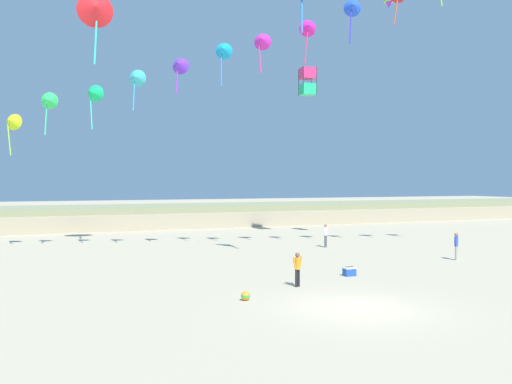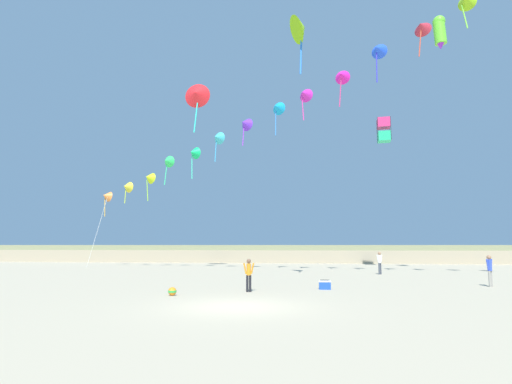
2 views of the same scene
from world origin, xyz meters
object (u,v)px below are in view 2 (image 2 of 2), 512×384
Objects in this scene: large_kite_mid_trail at (196,94)px; person_mid_center at (490,268)px; large_kite_outer_drift at (440,31)px; beach_ball at (172,291)px; person_near_right at (249,273)px; beach_cooler at (325,285)px; large_kite_low_lead at (301,29)px; large_kite_high_solo at (384,130)px; person_near_left at (380,261)px.

person_mid_center is at bearing -31.41° from large_kite_mid_trail.
large_kite_outer_drift reaches higher than beach_ball.
beach_cooler is at bearing 22.98° from person_near_right.
large_kite_low_lead reaches higher than beach_cooler.
beach_ball is at bearing -77.20° from large_kite_mid_trail.
person_near_right is 0.31× the size of large_kite_mid_trail.
large_kite_mid_trail reaches higher than large_kite_low_lead.
beach_ball is at bearing -160.25° from person_mid_center.
person_near_right is 15.68m from large_kite_low_lead.
person_near_right is at bearing -157.02° from beach_cooler.
large_kite_high_solo is (7.71, 14.27, -2.62)m from large_kite_low_lead.
large_kite_mid_trail reaches higher than beach_cooler.
beach_ball is (-16.62, -14.04, -18.77)m from large_kite_outer_drift.
large_kite_high_solo is (17.32, 3.51, -2.97)m from large_kite_mid_trail.
large_kite_mid_trail is 17.92m from large_kite_high_solo.
large_kite_outer_drift reaches higher than large_kite_mid_trail.
beach_cooler is 7.41m from beach_ball.
person_mid_center is 2.82× the size of beach_cooler.
person_mid_center is 16.32m from beach_ball.
person_mid_center reaches higher than person_near_right.
person_near_right is 24.81m from large_kite_high_solo.
beach_cooler is at bearing -113.43° from person_near_left.
beach_ball is (3.92, -17.27, -15.75)m from large_kite_mid_trail.
large_kite_mid_trail reaches higher than person_mid_center.
large_kite_low_lead is 13.70m from large_kite_outer_drift.
large_kite_low_lead is at bearing 174.05° from person_mid_center.
large_kite_mid_trail reaches higher than large_kite_high_solo.
large_kite_outer_drift is (3.23, -6.75, 5.99)m from large_kite_high_solo.
large_kite_low_lead reaches higher than person_mid_center.
large_kite_high_solo is 27.83m from beach_ball.
large_kite_high_solo is (2.14, 6.97, 12.01)m from person_near_left.
person_near_left reaches higher than beach_cooler.
large_kite_outer_drift is at bearing -64.42° from large_kite_high_solo.
person_near_right is at bearing -118.39° from large_kite_low_lead.
large_kite_outer_drift reaches higher than person_mid_center.
person_near_left is 14.05m from large_kite_high_solo.
large_kite_low_lead is 1.44× the size of large_kite_outer_drift.
beach_cooler is (0.98, -3.28, -15.37)m from large_kite_low_lead.
large_kite_mid_trail reaches higher than beach_ball.
large_kite_mid_trail is 13.54× the size of beach_ball.
large_kite_high_solo is at bearing 61.63° from large_kite_low_lead.
large_kite_mid_trail is at bearing -168.53° from large_kite_high_solo.
large_kite_mid_trail is at bearing 127.02° from beach_cooler.
person_near_left is at bearing -177.64° from large_kite_outer_drift.
person_near_left is 0.34× the size of large_kite_mid_trail.
large_kite_high_solo is at bearing 57.21° from beach_ball.
person_near_right is 22.75m from large_kite_mid_trail.
person_near_right is at bearing -162.82° from person_mid_center.
person_near_right is at bearing -124.00° from person_near_left.
person_mid_center is 19.54m from large_kite_high_solo.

